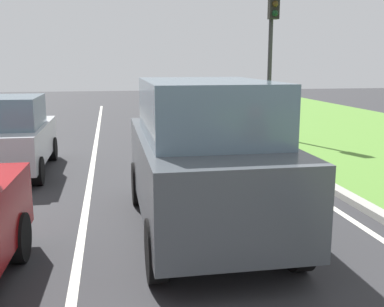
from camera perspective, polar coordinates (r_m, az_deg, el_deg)
ground_plane at (r=11.43m, az=-8.76°, el=-1.64°), size 60.00×60.00×0.00m
lane_line_center at (r=11.44m, az=-12.27°, el=-1.75°), size 0.12×32.00×0.01m
lane_line_right_edge at (r=12.05m, az=8.62°, el=-0.95°), size 0.12×32.00×0.01m
curb_right at (r=12.20m, az=10.85°, el=-0.60°), size 0.24×48.00×0.12m
car_suv_ahead at (r=6.79m, az=1.45°, el=-0.34°), size 1.99×4.51×2.28m
car_hatchback_far at (r=11.29m, az=-21.69°, el=2.08°), size 1.73×3.70×1.78m
traffic_light_near_right at (r=15.52m, az=9.86°, el=14.28°), size 0.32×0.50×5.00m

